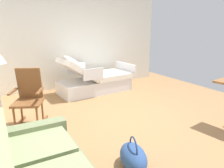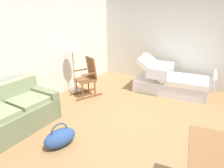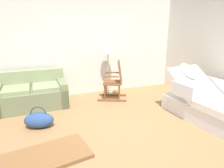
# 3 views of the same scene
# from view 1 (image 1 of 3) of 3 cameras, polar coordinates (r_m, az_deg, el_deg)

# --- Properties ---
(ground_plane) EXTENTS (6.43, 6.43, 0.00)m
(ground_plane) POSITION_cam_1_polar(r_m,az_deg,el_deg) (4.46, 3.61, -8.21)
(ground_plane) COLOR #9E7247
(side_wall) EXTENTS (0.10, 5.22, 2.70)m
(side_wall) POSITION_cam_1_polar(r_m,az_deg,el_deg) (6.49, -8.86, 11.18)
(side_wall) COLOR silver
(side_wall) RESTS_ON ground
(hospital_bed) EXTENTS (1.14, 2.13, 1.11)m
(hospital_bed) POSITION_cam_1_polar(r_m,az_deg,el_deg) (5.95, -4.55, 0.84)
(hospital_bed) COLOR silver
(hospital_bed) RESTS_ON ground
(rocking_chair) EXTENTS (0.89, 0.75, 1.05)m
(rocking_chair) POSITION_cam_1_polar(r_m,az_deg,el_deg) (4.15, -21.20, -3.62)
(rocking_chair) COLOR brown
(rocking_chair) RESTS_ON ground
(duffel_bag) EXTENTS (0.63, 0.47, 0.43)m
(duffel_bag) POSITION_cam_1_polar(r_m,az_deg,el_deg) (2.89, 5.65, -18.70)
(duffel_bag) COLOR #2D4C84
(duffel_bag) RESTS_ON ground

